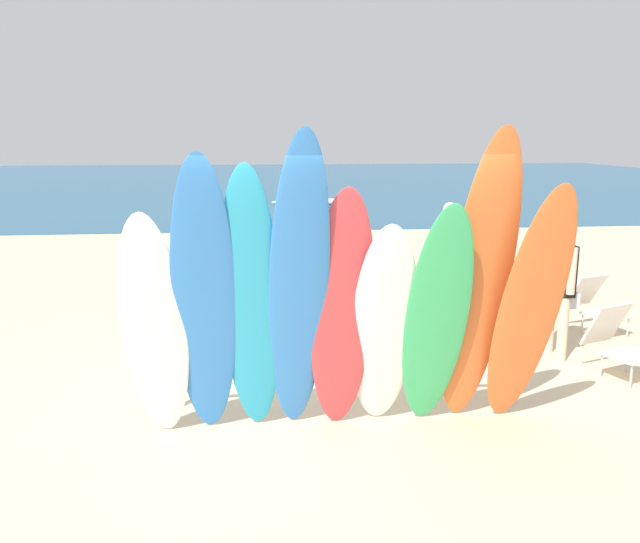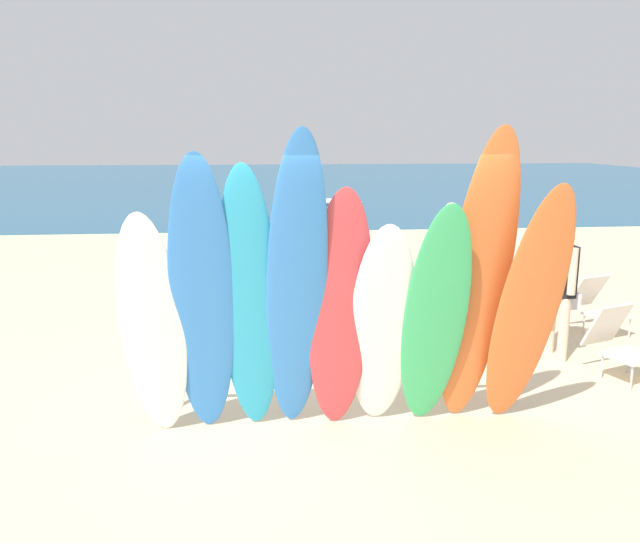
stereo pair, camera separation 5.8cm
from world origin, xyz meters
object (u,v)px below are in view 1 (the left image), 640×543
Objects in this scene: surfboard_red_4 at (342,316)px; distant_boat at (315,202)px; surfboard_white_0 at (154,331)px; surfboard_orange_7 at (479,287)px; beach_chair_red at (520,288)px; beachgoer_photographing at (448,245)px; beachgoer_midbeach at (560,282)px; surfboard_orange_8 at (529,312)px; surfboard_blue_3 at (298,294)px; surfboard_teal_2 at (251,308)px; surfboard_rack at (335,358)px; surfboard_white_5 at (384,330)px; beach_chair_striped at (595,302)px; beachgoer_near_rack at (317,235)px; surfboard_green_6 at (436,322)px; beachgoer_by_water at (243,233)px; beach_chair_blue at (617,339)px; surfboard_blue_1 at (204,306)px.

surfboard_red_4 is 19.17m from distant_boat.
surfboard_white_0 is at bearing -99.47° from distant_boat.
surfboard_orange_7 is 4.26m from beach_chair_red.
beachgoer_photographing is 0.48× the size of distant_boat.
surfboard_orange_8 is at bearing 146.13° from beachgoer_midbeach.
surfboard_teal_2 is at bearing 166.48° from surfboard_blue_3.
surfboard_white_5 is at bearing -58.94° from surfboard_rack.
surfboard_white_0 is 2.48× the size of beach_chair_striped.
surfboard_white_0 is 3.19m from surfboard_orange_8.
beachgoer_near_rack is (-0.79, 6.14, -0.49)m from surfboard_orange_7.
distant_boat is (3.18, 19.06, -0.92)m from surfboard_white_0.
surfboard_green_6 is 2.76× the size of beach_chair_red.
surfboard_blue_3 is 2.00m from surfboard_orange_8.
surfboard_orange_7 reaches higher than surfboard_green_6.
surfboard_blue_3 reaches higher than beachgoer_by_water.
distant_boat is at bearing 74.81° from beach_chair_blue.
surfboard_blue_1 is 1.17× the size of surfboard_green_6.
surfboard_blue_1 is 1.16m from surfboard_red_4.
surfboard_rack is at bearing -170.26° from beach_chair_striped.
surfboard_orange_7 reaches higher than beach_chair_striped.
distant_boat is at bearing 78.37° from beach_chair_striped.
surfboard_orange_8 is 7.16m from beachgoer_by_water.
surfboard_orange_8 reaches higher than beachgoer_by_water.
surfboard_red_4 is at bearing -94.81° from distant_boat.
surfboard_orange_7 is 3.40× the size of beach_chair_blue.
beachgoer_by_water is (0.63, 6.56, -0.19)m from surfboard_white_0.
beachgoer_by_water is at bearing -102.58° from beachgoer_photographing.
surfboard_teal_2 reaches higher than beachgoer_photographing.
beachgoer_midbeach reaches higher than surfboard_rack.
surfboard_orange_7 is 1.91× the size of beachgoer_by_water.
surfboard_orange_8 is at bearing -112.71° from beach_chair_red.
beachgoer_by_water is at bearing 105.31° from surfboard_white_5.
surfboard_blue_1 is 0.94× the size of surfboard_orange_7.
surfboard_orange_7 reaches higher than beachgoer_near_rack.
beach_chair_red is at bearing 49.14° from surfboard_red_4.
beachgoer_midbeach is (3.25, 1.96, -0.43)m from surfboard_blue_3.
surfboard_red_4 is 0.40m from surfboard_white_5.
beachgoer_near_rack is (1.96, 6.09, -0.16)m from surfboard_white_0.
beachgoer_by_water is (-1.31, 6.55, -0.13)m from surfboard_white_5.
surfboard_white_0 reaches higher than beachgoer_photographing.
beach_chair_striped is (0.97, 0.88, -0.51)m from beachgoer_midbeach.
surfboard_red_4 is 1.54× the size of beachgoer_near_rack.
beachgoer_near_rack reaches higher than beach_chair_striped.
surfboard_white_5 is at bearing -93.71° from distant_boat.
beach_chair_blue reaches higher than distant_boat.
beachgoer_by_water is 1.78× the size of beach_chair_blue.
beachgoer_photographing reaches higher than surfboard_rack.
surfboard_orange_8 reaches higher than beachgoer_near_rack.
surfboard_orange_7 reaches higher than beachgoer_midbeach.
surfboard_blue_3 reaches higher than beach_chair_red.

